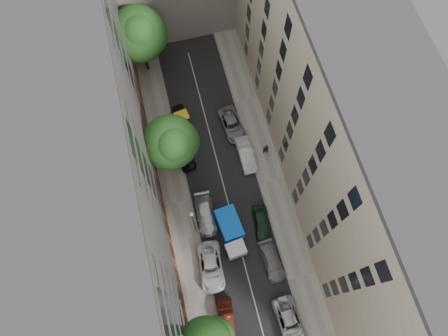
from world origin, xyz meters
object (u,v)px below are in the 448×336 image
object	(u,v)px
car_left_3	(205,215)
car_right_1	(272,261)
car_left_5	(183,120)
tree_mid	(172,143)
pedestrian	(266,149)
car_left_1	(226,320)
car_right_2	(262,223)
car_left_4	(184,154)
tarp_truck	(231,232)
car_left_2	(211,267)
car_right_3	(246,155)
lamp_post	(193,221)
car_right_0	(290,323)
tree_far	(139,36)
car_right_4	(232,125)

from	to	relation	value
car_left_3	car_right_1	size ratio (longest dim) A/B	1.09
car_left_5	car_right_1	bearing A→B (deg)	-81.84
tree_mid	pedestrian	world-z (taller)	tree_mid
car_left_1	pedestrian	distance (m)	19.06
car_left_1	car_right_1	size ratio (longest dim) A/B	0.96
car_right_2	car_left_5	bearing A→B (deg)	117.70
car_left_4	car_left_5	world-z (taller)	car_left_4
car_left_3	car_right_2	xyz separation A→B (m)	(5.72, -2.40, -0.01)
tarp_truck	car_left_2	world-z (taller)	tarp_truck
pedestrian	car_left_2	bearing A→B (deg)	61.93
tree_mid	car_right_3	bearing A→B (deg)	-5.69
car_right_2	pedestrian	bearing A→B (deg)	77.14
car_right_1	tree_mid	distance (m)	16.10
car_left_3	car_left_5	bearing A→B (deg)	93.33
car_left_1	car_left_5	world-z (taller)	car_left_1
car_right_1	lamp_post	xyz separation A→B (m)	(-7.00, 5.32, 3.64)
car_right_2	car_left_2	bearing A→B (deg)	-147.45
car_left_3	car_right_0	distance (m)	13.97
tarp_truck	pedestrian	distance (m)	10.55
car_right_0	car_right_3	bearing A→B (deg)	85.51
car_right_3	tree_far	distance (m)	18.18
car_left_4	tree_mid	world-z (taller)	tree_mid
car_right_0	tree_mid	world-z (taller)	tree_mid
car_right_2	lamp_post	world-z (taller)	lamp_post
car_left_5	car_right_4	world-z (taller)	car_right_4
car_left_4	car_right_4	distance (m)	6.84
car_left_2	car_right_3	bearing A→B (deg)	63.65
car_right_3	pedestrian	size ratio (longest dim) A/B	2.41
car_left_5	pedestrian	xyz separation A→B (m)	(8.54, -6.32, 0.42)
car_right_2	lamp_post	bearing A→B (deg)	177.25
car_right_1	pedestrian	size ratio (longest dim) A/B	2.40
car_left_2	lamp_post	world-z (taller)	lamp_post
lamp_post	tree_far	bearing A→B (deg)	93.15
car_left_2	car_right_1	bearing A→B (deg)	-4.10
car_right_2	car_right_1	bearing A→B (deg)	-85.43
tarp_truck	car_left_3	world-z (taller)	tarp_truck
car_left_1	car_left_4	size ratio (longest dim) A/B	1.00
lamp_post	car_left_3	bearing A→B (deg)	42.48
car_left_5	tree_mid	bearing A→B (deg)	-115.69
car_left_3	car_right_4	xyz separation A→B (m)	(5.60, 10.00, -0.02)
tarp_truck	car_left_2	xyz separation A→B (m)	(-2.94, -2.95, -0.61)
car_left_1	car_right_0	distance (m)	6.32
car_left_3	car_left_1	bearing A→B (deg)	-89.06
car_left_4	car_right_4	bearing A→B (deg)	11.31
car_left_2	car_right_1	size ratio (longest dim) A/B	1.18
car_left_5	lamp_post	bearing A→B (deg)	-104.49
car_right_3	tree_far	xyz separation A→B (m)	(-8.78, 14.83, 5.80)
tarp_truck	car_right_0	distance (m)	10.72
pedestrian	car_left_3	bearing A→B (deg)	45.20
car_left_3	tree_mid	distance (m)	8.81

